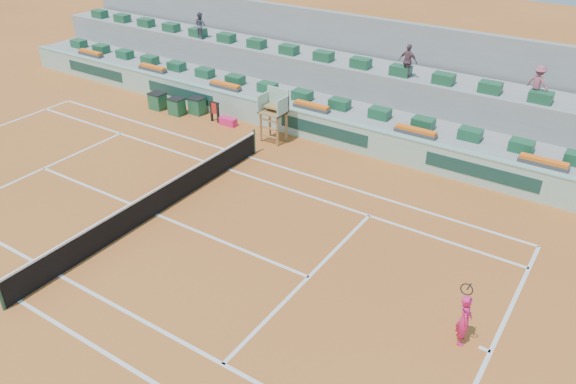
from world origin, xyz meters
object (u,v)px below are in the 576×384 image
object	(u,v)px
player_bag	(228,121)
umpire_chair	(275,108)
tennis_player	(465,319)
drink_cooler_a	(197,106)

from	to	relation	value
player_bag	umpire_chair	size ratio (longest dim) A/B	0.35
umpire_chair	tennis_player	size ratio (longest dim) A/B	1.05
player_bag	umpire_chair	world-z (taller)	umpire_chair
player_bag	tennis_player	xyz separation A→B (m)	(13.93, -7.72, 0.58)
drink_cooler_a	tennis_player	bearing A→B (deg)	-26.41
umpire_chair	tennis_player	xyz separation A→B (m)	(11.10, -7.56, -0.78)
player_bag	drink_cooler_a	world-z (taller)	drink_cooler_a
umpire_chair	drink_cooler_a	world-z (taller)	umpire_chair
player_bag	umpire_chair	xyz separation A→B (m)	(2.83, -0.16, 1.35)
drink_cooler_a	tennis_player	xyz separation A→B (m)	(16.11, -8.00, 0.35)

